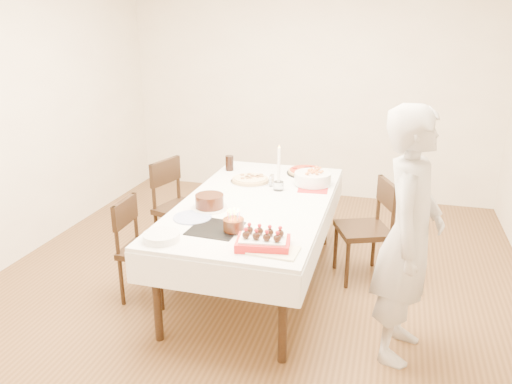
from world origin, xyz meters
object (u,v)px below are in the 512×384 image
(dining_table, at_px, (256,243))
(chair_left_dessert, at_px, (148,250))
(chair_left_savory, at_px, (183,209))
(taper_candle, at_px, (279,168))
(pasta_bowl, at_px, (313,178))
(birthday_cake, at_px, (234,220))
(chair_right_savory, at_px, (363,230))
(pizza_pepperoni, at_px, (306,172))
(layer_cake, at_px, (210,202))
(person, at_px, (409,237))
(pizza_white, at_px, (250,180))
(cola_glass, at_px, (229,163))
(strawberry_box, at_px, (263,241))

(dining_table, bearing_deg, chair_left_dessert, -150.60)
(chair_left_savory, relative_size, taper_candle, 2.30)
(pasta_bowl, bearing_deg, birthday_cake, -106.83)
(chair_right_savory, xyz_separation_m, chair_left_dessert, (-1.60, -0.79, -0.03))
(chair_left_savory, height_order, birthday_cake, chair_left_savory)
(pizza_pepperoni, height_order, layer_cake, layer_cake)
(person, relative_size, pizza_pepperoni, 4.52)
(chair_right_savory, relative_size, taper_candle, 2.21)
(birthday_cake, bearing_deg, layer_cake, 130.30)
(taper_candle, xyz_separation_m, layer_cake, (-0.41, -0.57, -0.14))
(dining_table, relative_size, chair_right_savory, 2.44)
(chair_left_savory, xyz_separation_m, pizza_white, (0.62, 0.09, 0.32))
(dining_table, relative_size, chair_left_savory, 2.34)
(taper_candle, bearing_deg, birthday_cake, -95.80)
(dining_table, bearing_deg, taper_candle, 69.03)
(chair_left_savory, height_order, cola_glass, chair_left_savory)
(strawberry_box, bearing_deg, dining_table, 108.53)
(pizza_white, relative_size, cola_glass, 2.46)
(pasta_bowl, relative_size, strawberry_box, 0.94)
(person, bearing_deg, chair_left_savory, 74.91)
(chair_left_dessert, distance_m, birthday_cake, 0.91)
(pizza_pepperoni, xyz_separation_m, birthday_cake, (-0.24, -1.47, 0.06))
(birthday_cake, bearing_deg, chair_right_savory, 50.63)
(dining_table, xyz_separation_m, pizza_pepperoni, (0.26, 0.83, 0.40))
(chair_left_dessert, height_order, layer_cake, layer_cake)
(taper_candle, bearing_deg, layer_cake, -125.96)
(person, height_order, birthday_cake, person)
(taper_candle, bearing_deg, chair_right_savory, 4.74)
(person, bearing_deg, taper_candle, 60.21)
(dining_table, distance_m, person, 1.39)
(layer_cake, height_order, birthday_cake, birthday_cake)
(chair_left_savory, bearing_deg, pasta_bowl, -156.49)
(pizza_white, height_order, cola_glass, cola_glass)
(dining_table, xyz_separation_m, taper_candle, (0.12, 0.30, 0.57))
(chair_right_savory, distance_m, layer_cake, 1.35)
(pizza_white, xyz_separation_m, pasta_bowl, (0.55, 0.07, 0.04))
(strawberry_box, bearing_deg, birthday_cake, 143.92)
(pizza_pepperoni, bearing_deg, pasta_bowl, -70.57)
(person, bearing_deg, birthday_cake, 102.62)
(pizza_white, distance_m, pizza_pepperoni, 0.58)
(dining_table, distance_m, strawberry_box, 0.97)
(chair_right_savory, bearing_deg, person, -94.01)
(chair_left_dessert, height_order, birthday_cake, birthday_cake)
(taper_candle, bearing_deg, pizza_white, 153.38)
(person, relative_size, birthday_cake, 11.37)
(chair_left_savory, xyz_separation_m, chair_left_dessert, (0.04, -0.79, -0.04))
(pizza_white, distance_m, cola_glass, 0.42)
(chair_right_savory, relative_size, person, 0.52)
(person, distance_m, taper_candle, 1.39)
(chair_right_savory, distance_m, pizza_white, 1.07)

